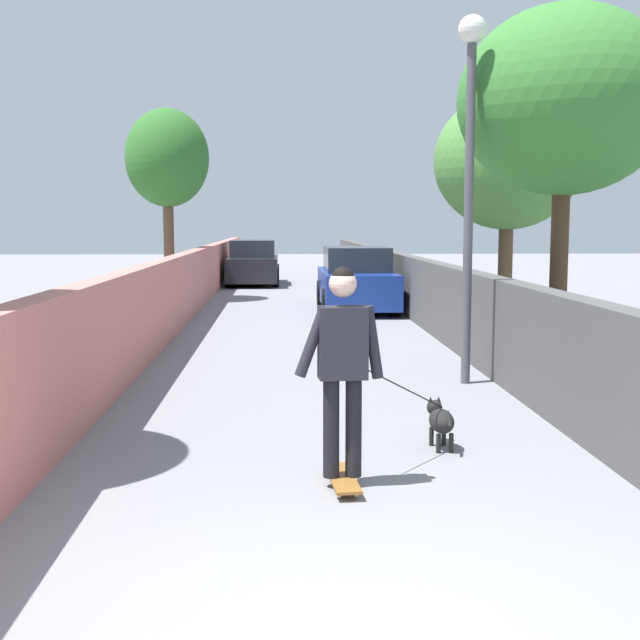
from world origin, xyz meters
name	(u,v)px	position (x,y,z in m)	size (l,w,h in m)	color
ground_plane	(301,321)	(14.00, 0.00, 0.00)	(80.00, 80.00, 0.00)	gray
wall_left	(170,296)	(12.00, 2.55, 0.73)	(48.00, 0.30, 1.46)	#CC726B
fence_right	(435,297)	(12.00, -2.55, 0.68)	(48.00, 0.30, 1.36)	#4C4C4C
tree_left_near	(167,159)	(19.00, 3.48, 3.82)	(2.25, 2.25, 5.18)	brown
tree_right_mid	(508,162)	(13.00, -4.18, 3.34)	(2.99, 2.99, 4.74)	brown
tree_right_distant	(564,102)	(7.50, -3.43, 3.74)	(2.90, 2.90, 5.04)	#473523
lamp_post	(470,138)	(6.84, -2.00, 3.19)	(0.36, 0.36, 4.72)	#4C4C51
skateboard	(342,478)	(2.56, -0.05, 0.07)	(0.81, 0.26, 0.08)	brown
person_skateboarder	(343,355)	(2.56, -0.05, 1.07)	(0.25, 0.71, 1.68)	black
dog	(440,420)	(3.66, -1.05, 0.27)	(1.41, 1.14, 1.06)	black
car_near	(356,281)	(16.24, -1.40, 0.72)	(4.24, 1.80, 1.54)	navy
car_far	(253,264)	(25.07, 1.40, 0.72)	(4.37, 1.80, 1.54)	black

